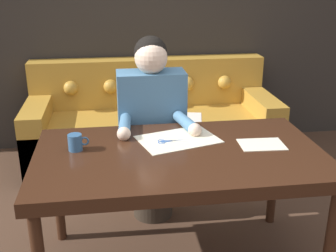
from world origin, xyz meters
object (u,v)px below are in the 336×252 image
Objects in this scene: couch at (152,126)px; scissors at (168,141)px; dining_table at (180,163)px; mug at (76,142)px; person at (152,129)px.

scissors is at bearing -92.08° from couch.
mug is (-0.55, 0.10, 0.11)m from dining_table.
couch is at bearing 87.92° from scissors.
scissors is 0.51m from mug.
dining_table is at bearing -10.13° from mug.
couch is at bearing 69.04° from mug.
scissors is (-0.05, -1.42, 0.44)m from couch.
person is at bearing -95.70° from couch.
person is (-0.10, -0.98, 0.35)m from couch.
mug is (-0.51, -0.04, 0.04)m from scissors.
couch is 1.71× the size of person.
person is at bearing 46.32° from mug.
dining_table is 7.79× the size of scissors.
mug is at bearing -110.96° from couch.
couch is 1.49m from scissors.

